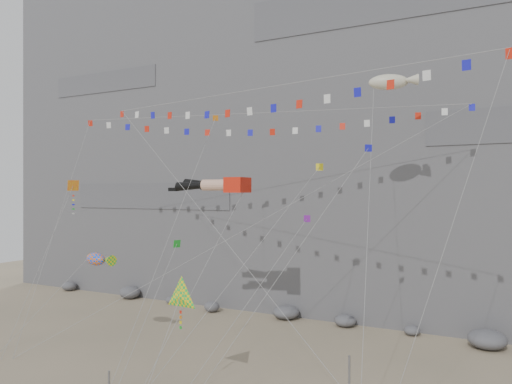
% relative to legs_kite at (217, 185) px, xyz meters
% --- Properties ---
extents(ground, '(120.00, 120.00, 0.00)m').
position_rel_legs_kite_xyz_m(ground, '(0.82, -5.56, -13.01)').
color(ground, tan).
rests_on(ground, ground).
extents(cliff, '(80.00, 28.00, 50.00)m').
position_rel_legs_kite_xyz_m(cliff, '(0.82, 26.44, 11.99)').
color(cliff, slate).
rests_on(cliff, ground).
extents(talus_boulders, '(60.00, 3.00, 1.20)m').
position_rel_legs_kite_xyz_m(talus_boulders, '(0.82, 11.44, -12.41)').
color(talus_boulders, slate).
rests_on(talus_boulders, ground).
extents(legs_kite, '(6.68, 13.76, 18.12)m').
position_rel_legs_kite_xyz_m(legs_kite, '(0.00, 0.00, 0.00)').
color(legs_kite, red).
rests_on(legs_kite, ground).
extents(flag_banner_upper, '(32.70, 17.23, 27.30)m').
position_rel_legs_kite_xyz_m(flag_banner_upper, '(1.50, 4.71, 6.22)').
color(flag_banner_upper, red).
rests_on(flag_banner_upper, ground).
extents(flag_banner_lower, '(30.41, 8.10, 22.41)m').
position_rel_legs_kite_xyz_m(flag_banner_lower, '(5.46, -2.93, 6.54)').
color(flag_banner_lower, red).
rests_on(flag_banner_lower, ground).
extents(harlequin_kite, '(2.21, 6.70, 14.27)m').
position_rel_legs_kite_xyz_m(harlequin_kite, '(-11.60, -3.82, -0.04)').
color(harlequin_kite, red).
rests_on(harlequin_kite, ground).
extents(fish_windsock, '(6.42, 6.74, 10.07)m').
position_rel_legs_kite_xyz_m(fish_windsock, '(-9.38, -3.51, -5.99)').
color(fish_windsock, orange).
rests_on(fish_windsock, ground).
extents(delta_kite, '(2.54, 5.20, 8.18)m').
position_rel_legs_kite_xyz_m(delta_kite, '(2.83, -8.61, -6.89)').
color(delta_kite, yellow).
rests_on(delta_kite, ground).
extents(blimp_windsock, '(4.11, 13.81, 24.15)m').
position_rel_legs_kite_xyz_m(blimp_windsock, '(12.48, 4.02, 7.57)').
color(blimp_windsock, beige).
rests_on(blimp_windsock, ground).
extents(small_kite_a, '(1.16, 13.83, 22.90)m').
position_rel_legs_kite_xyz_m(small_kite_a, '(-1.62, 2.01, 5.13)').
color(small_kite_a, orange).
rests_on(small_kite_a, ground).
extents(small_kite_b, '(4.89, 10.61, 15.18)m').
position_rel_legs_kite_xyz_m(small_kite_b, '(8.04, -1.48, -2.58)').
color(small_kite_b, purple).
rests_on(small_kite_b, ground).
extents(small_kite_c, '(2.35, 9.47, 12.47)m').
position_rel_legs_kite_xyz_m(small_kite_c, '(-0.94, -3.98, -4.39)').
color(small_kite_c, green).
rests_on(small_kite_c, ground).
extents(small_kite_d, '(6.61, 15.00, 21.11)m').
position_rel_legs_kite_xyz_m(small_kite_d, '(7.93, 1.16, 1.04)').
color(small_kite_d, yellow).
rests_on(small_kite_d, ground).
extents(small_kite_e, '(8.64, 9.59, 19.46)m').
position_rel_legs_kite_xyz_m(small_kite_e, '(12.25, -1.81, 1.88)').
color(small_kite_e, '#1716C5').
rests_on(small_kite_e, ground).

